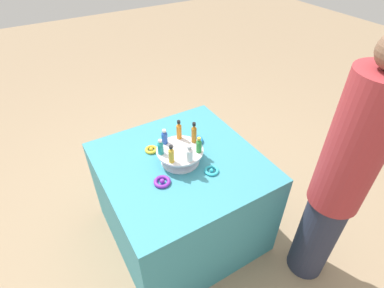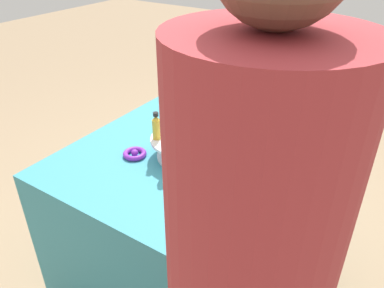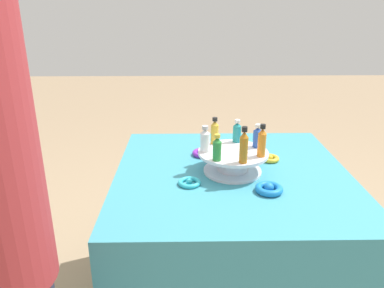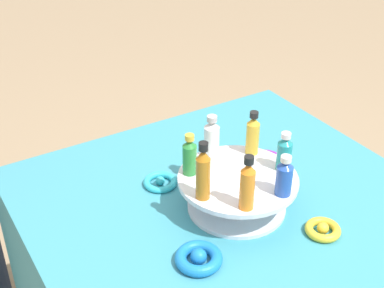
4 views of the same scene
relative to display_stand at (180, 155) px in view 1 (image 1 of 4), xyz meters
name	(u,v)px [view 1 (image 1 of 4)]	position (x,y,z in m)	size (l,w,h in m)	color
ground_plane	(182,229)	(0.00, 0.00, -0.76)	(12.00, 12.00, 0.00)	#997F60
party_table	(181,199)	(0.00, 0.00, -0.41)	(0.97, 0.97, 0.71)	teal
display_stand	(180,155)	(0.00, 0.00, 0.00)	(0.29, 0.29, 0.09)	silver
bottle_teal	(161,147)	(-0.03, -0.11, 0.09)	(0.04, 0.04, 0.10)	teal
bottle_gold	(171,155)	(0.07, -0.09, 0.09)	(0.03, 0.03, 0.12)	gold
bottle_clear	(189,154)	(0.12, 0.00, 0.09)	(0.04, 0.04, 0.11)	silver
bottle_green	(199,145)	(0.07, 0.09, 0.09)	(0.03, 0.03, 0.11)	#288438
bottle_amber	(194,133)	(-0.02, 0.11, 0.11)	(0.03, 0.03, 0.14)	#AD6B19
bottle_orange	(179,130)	(-0.10, 0.05, 0.10)	(0.03, 0.03, 0.13)	orange
bottle_blue	(164,137)	(-0.11, -0.05, 0.09)	(0.04, 0.04, 0.10)	#234CAD
ribbon_bow_purple	(162,182)	(0.11, -0.18, -0.04)	(0.10, 0.10, 0.03)	purple
ribbon_bow_teal	(212,171)	(0.18, 0.11, -0.04)	(0.09, 0.09, 0.02)	#2DB7CC
ribbon_bow_blue	(195,140)	(-0.11, 0.18, -0.04)	(0.10, 0.10, 0.04)	blue
ribbon_bow_gold	(151,150)	(-0.18, -0.11, -0.04)	(0.08, 0.08, 0.03)	gold
person_figure	(340,183)	(0.68, 0.59, 0.05)	(0.27, 0.27, 1.61)	#282D42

